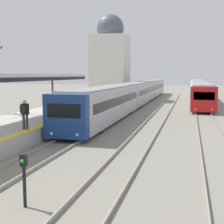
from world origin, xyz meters
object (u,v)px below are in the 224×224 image
object	(u,v)px
signal_post_near	(24,174)
train_far	(198,88)
person_on_platform	(25,112)
train_near	(138,92)

from	to	relation	value
signal_post_near	train_far	bearing A→B (deg)	82.78
train_far	signal_post_near	world-z (taller)	train_far
person_on_platform	signal_post_near	world-z (taller)	person_on_platform
person_on_platform	signal_post_near	distance (m)	8.66
person_on_platform	train_far	bearing A→B (deg)	75.56
person_on_platform	signal_post_near	bearing A→B (deg)	-60.58
train_near	train_far	world-z (taller)	train_near
train_near	train_far	bearing A→B (deg)	58.61
train_near	signal_post_near	bearing A→B (deg)	-86.26
person_on_platform	train_near	bearing A→B (deg)	85.58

